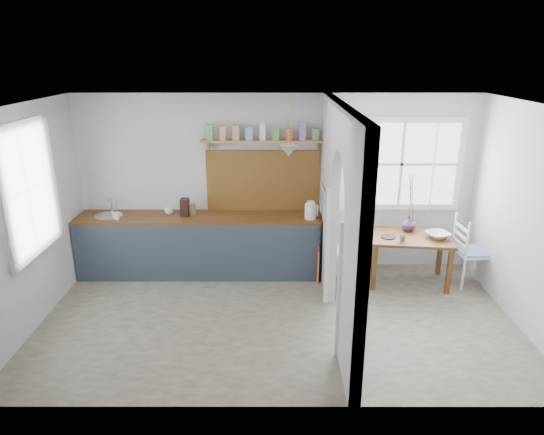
{
  "coord_description": "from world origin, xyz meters",
  "views": [
    {
      "loc": [
        -0.07,
        -5.3,
        3.14
      ],
      "look_at": [
        -0.07,
        0.45,
        1.17
      ],
      "focal_mm": 32.0,
      "sensor_mm": 36.0,
      "label": 1
    }
  ],
  "objects_px": {
    "dining_table": "(408,259)",
    "vase": "(409,224)",
    "chair_right": "(473,251)",
    "kettle": "(310,210)",
    "chair_left": "(349,252)"
  },
  "relations": [
    {
      "from": "dining_table",
      "to": "vase",
      "type": "height_order",
      "value": "vase"
    },
    {
      "from": "dining_table",
      "to": "chair_right",
      "type": "distance_m",
      "value": 0.9
    },
    {
      "from": "dining_table",
      "to": "kettle",
      "type": "distance_m",
      "value": 1.56
    },
    {
      "from": "dining_table",
      "to": "chair_right",
      "type": "relative_size",
      "value": 1.12
    },
    {
      "from": "dining_table",
      "to": "chair_left",
      "type": "xyz_separation_m",
      "value": [
        -0.86,
        -0.08,
        0.14
      ]
    },
    {
      "from": "dining_table",
      "to": "chair_right",
      "type": "xyz_separation_m",
      "value": [
        0.89,
        -0.05,
        0.15
      ]
    },
    {
      "from": "chair_right",
      "to": "kettle",
      "type": "relative_size",
      "value": 3.85
    },
    {
      "from": "chair_left",
      "to": "chair_right",
      "type": "bearing_deg",
      "value": 114.26
    },
    {
      "from": "chair_left",
      "to": "dining_table",
      "type": "bearing_deg",
      "value": 118.36
    },
    {
      "from": "dining_table",
      "to": "vase",
      "type": "distance_m",
      "value": 0.51
    },
    {
      "from": "dining_table",
      "to": "vase",
      "type": "relative_size",
      "value": 5.21
    },
    {
      "from": "chair_left",
      "to": "vase",
      "type": "bearing_deg",
      "value": 131.89
    },
    {
      "from": "vase",
      "to": "kettle",
      "type": "bearing_deg",
      "value": -177.71
    },
    {
      "from": "kettle",
      "to": "dining_table",
      "type": "bearing_deg",
      "value": 4.35
    },
    {
      "from": "chair_right",
      "to": "kettle",
      "type": "distance_m",
      "value": 2.35
    }
  ]
}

